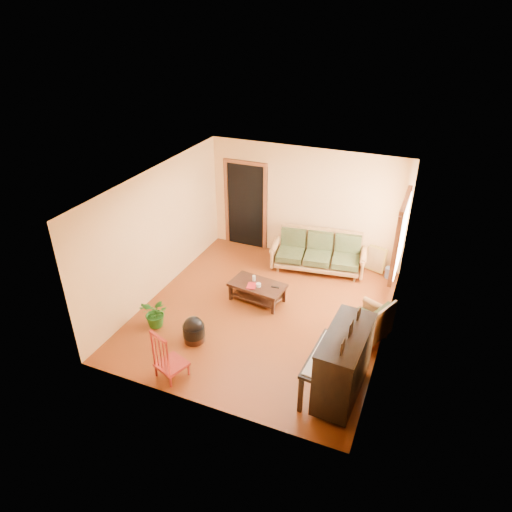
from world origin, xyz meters
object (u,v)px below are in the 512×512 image
at_px(sofa, 318,253).
at_px(coffee_table, 257,292).
at_px(piano, 343,365).
at_px(footstool, 194,332).
at_px(ceramic_crock, 389,273).
at_px(potted_plant, 156,313).
at_px(armchair, 366,319).
at_px(red_chair, 170,353).

height_order(sofa, coffee_table, sofa).
height_order(piano, footstool, piano).
relative_size(sofa, ceramic_crock, 8.42).
xyz_separation_m(coffee_table, piano, (2.13, -1.84, 0.39)).
xyz_separation_m(footstool, potted_plant, (-0.84, 0.10, 0.11)).
bearing_deg(ceramic_crock, armchair, -92.86).
height_order(armchair, red_chair, red_chair).
height_order(footstool, potted_plant, potted_plant).
bearing_deg(footstool, red_chair, -83.47).
bearing_deg(ceramic_crock, red_chair, -122.19).
xyz_separation_m(footstool, ceramic_crock, (2.87, 3.50, -0.06)).
bearing_deg(potted_plant, piano, -5.81).
height_order(coffee_table, piano, piano).
bearing_deg(footstool, potted_plant, 173.22).
xyz_separation_m(ceramic_crock, potted_plant, (-3.71, -3.40, 0.17)).
bearing_deg(footstool, coffee_table, 70.60).
relative_size(armchair, potted_plant, 1.41).
height_order(piano, red_chair, piano).
bearing_deg(footstool, armchair, 24.18).
xyz_separation_m(piano, ceramic_crock, (0.18, 3.76, -0.47)).
bearing_deg(coffee_table, red_chair, -100.42).
xyz_separation_m(sofa, red_chair, (-1.23, -4.11, 0.02)).
bearing_deg(armchair, sofa, 148.82).
height_order(footstool, ceramic_crock, footstool).
distance_m(coffee_table, footstool, 1.67).
relative_size(coffee_table, piano, 0.81).
bearing_deg(sofa, piano, -76.96).
relative_size(piano, red_chair, 1.46).
relative_size(coffee_table, armchair, 1.32).
distance_m(sofa, armchair, 2.44).
relative_size(sofa, coffee_table, 1.87).
xyz_separation_m(coffee_table, potted_plant, (-1.40, -1.48, 0.10)).
bearing_deg(armchair, coffee_table, -165.81).
xyz_separation_m(armchair, piano, (-0.06, -1.50, 0.18)).
xyz_separation_m(coffee_table, footstool, (-0.56, -1.58, -0.01)).
xyz_separation_m(sofa, armchair, (1.43, -1.98, -0.02)).
bearing_deg(sofa, ceramic_crock, 2.25).
bearing_deg(sofa, armchair, -62.59).
distance_m(footstool, red_chair, 0.94).
bearing_deg(sofa, footstool, -120.82).
relative_size(sofa, armchair, 2.46).
height_order(sofa, armchair, sofa).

